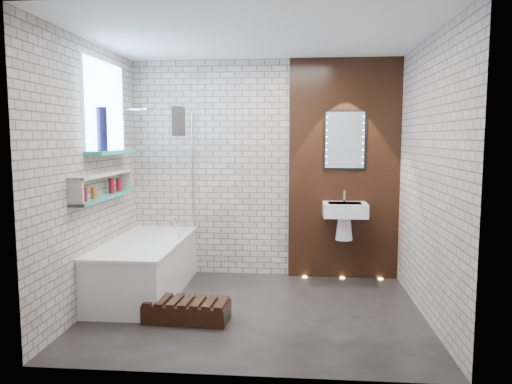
# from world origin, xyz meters

# --- Properties ---
(ground) EXTENTS (3.20, 3.20, 0.00)m
(ground) POSITION_xyz_m (0.00, 0.00, 0.00)
(ground) COLOR black
(ground) RESTS_ON ground
(room_shell) EXTENTS (3.24, 3.20, 2.60)m
(room_shell) POSITION_xyz_m (0.00, 0.00, 1.30)
(room_shell) COLOR #A18E7F
(room_shell) RESTS_ON ground
(walnut_panel) EXTENTS (1.30, 0.06, 2.60)m
(walnut_panel) POSITION_xyz_m (0.95, 1.27, 1.30)
(walnut_panel) COLOR black
(walnut_panel) RESTS_ON ground
(clerestory_window) EXTENTS (0.18, 1.00, 0.94)m
(clerestory_window) POSITION_xyz_m (-1.57, 0.35, 1.90)
(clerestory_window) COLOR #7FADE0
(clerestory_window) RESTS_ON room_shell
(display_niche) EXTENTS (0.14, 1.30, 0.26)m
(display_niche) POSITION_xyz_m (-1.53, 0.15, 1.20)
(display_niche) COLOR teal
(display_niche) RESTS_ON room_shell
(bathtub) EXTENTS (0.79, 1.74, 0.70)m
(bathtub) POSITION_xyz_m (-1.22, 0.45, 0.29)
(bathtub) COLOR white
(bathtub) RESTS_ON ground
(bath_screen) EXTENTS (0.01, 0.78, 1.40)m
(bath_screen) POSITION_xyz_m (-0.87, 0.89, 1.28)
(bath_screen) COLOR white
(bath_screen) RESTS_ON bathtub
(towel) EXTENTS (0.09, 0.24, 0.31)m
(towel) POSITION_xyz_m (-0.87, 0.60, 1.85)
(towel) COLOR black
(towel) RESTS_ON bath_screen
(shower_head) EXTENTS (0.18, 0.18, 0.02)m
(shower_head) POSITION_xyz_m (-1.30, 0.95, 2.00)
(shower_head) COLOR silver
(shower_head) RESTS_ON room_shell
(washbasin) EXTENTS (0.50, 0.36, 0.58)m
(washbasin) POSITION_xyz_m (0.95, 1.07, 0.79)
(washbasin) COLOR white
(washbasin) RESTS_ON walnut_panel
(led_mirror) EXTENTS (0.50, 0.02, 0.70)m
(led_mirror) POSITION_xyz_m (0.95, 1.23, 1.65)
(led_mirror) COLOR black
(led_mirror) RESTS_ON walnut_panel
(walnut_step) EXTENTS (0.79, 0.39, 0.17)m
(walnut_step) POSITION_xyz_m (-0.60, -0.30, 0.09)
(walnut_step) COLOR black
(walnut_step) RESTS_ON ground
(niche_bottles) EXTENTS (0.06, 0.92, 0.16)m
(niche_bottles) POSITION_xyz_m (-1.53, 0.15, 1.17)
(niche_bottles) COLOR #A75419
(niche_bottles) RESTS_ON display_niche
(sill_vases) EXTENTS (0.10, 0.10, 0.42)m
(sill_vases) POSITION_xyz_m (-1.50, 0.07, 1.76)
(sill_vases) COLOR #141637
(sill_vases) RESTS_ON clerestory_window
(floor_uplights) EXTENTS (0.96, 0.06, 0.01)m
(floor_uplights) POSITION_xyz_m (0.95, 1.20, 0.01)
(floor_uplights) COLOR #FFD899
(floor_uplights) RESTS_ON ground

